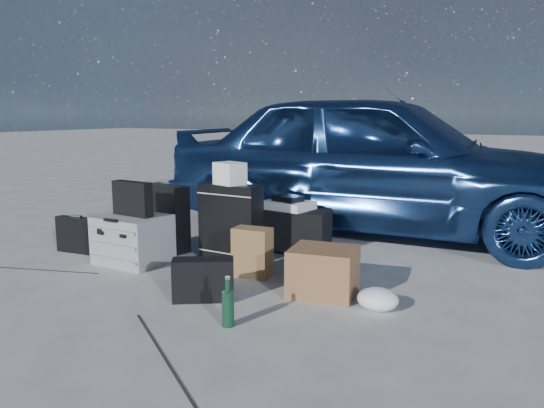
{
  "coord_description": "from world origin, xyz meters",
  "views": [
    {
      "loc": [
        2.55,
        -3.13,
        1.28
      ],
      "look_at": [
        0.34,
        0.85,
        0.49
      ],
      "focal_mm": 35.0,
      "sensor_mm": 36.0,
      "label": 1
    }
  ],
  "objects_px": {
    "car": "(378,161)",
    "suitcase_right": "(231,222)",
    "duffel_bag": "(287,230)",
    "cardboard_box": "(323,272)",
    "green_bottle": "(228,303)",
    "briefcase": "(77,235)",
    "suitcase_left": "(168,218)",
    "pelican_case": "(133,239)"
  },
  "relations": [
    {
      "from": "car",
      "to": "suitcase_right",
      "type": "xyz_separation_m",
      "value": [
        -0.76,
        -1.7,
        -0.43
      ]
    },
    {
      "from": "duffel_bag",
      "to": "cardboard_box",
      "type": "height_order",
      "value": "duffel_bag"
    },
    {
      "from": "duffel_bag",
      "to": "green_bottle",
      "type": "distance_m",
      "value": 1.86
    },
    {
      "from": "briefcase",
      "to": "suitcase_right",
      "type": "xyz_separation_m",
      "value": [
        1.36,
        0.49,
        0.17
      ]
    },
    {
      "from": "suitcase_left",
      "to": "briefcase",
      "type": "bearing_deg",
      "value": -128.82
    },
    {
      "from": "suitcase_right",
      "to": "green_bottle",
      "type": "bearing_deg",
      "value": -55.81
    },
    {
      "from": "pelican_case",
      "to": "green_bottle",
      "type": "xyz_separation_m",
      "value": [
        1.49,
        -0.76,
        -0.06
      ]
    },
    {
      "from": "pelican_case",
      "to": "suitcase_right",
      "type": "xyz_separation_m",
      "value": [
        0.68,
        0.49,
        0.13
      ]
    },
    {
      "from": "car",
      "to": "duffel_bag",
      "type": "xyz_separation_m",
      "value": [
        -0.48,
        -1.16,
        -0.57
      ]
    },
    {
      "from": "suitcase_right",
      "to": "duffel_bag",
      "type": "distance_m",
      "value": 0.62
    },
    {
      "from": "suitcase_left",
      "to": "green_bottle",
      "type": "relative_size",
      "value": 2.07
    },
    {
      "from": "briefcase",
      "to": "green_bottle",
      "type": "bearing_deg",
      "value": -25.34
    },
    {
      "from": "car",
      "to": "suitcase_right",
      "type": "relative_size",
      "value": 6.7
    },
    {
      "from": "suitcase_left",
      "to": "duffel_bag",
      "type": "bearing_deg",
      "value": 42.57
    },
    {
      "from": "car",
      "to": "duffel_bag",
      "type": "height_order",
      "value": "car"
    },
    {
      "from": "briefcase",
      "to": "cardboard_box",
      "type": "relative_size",
      "value": 0.94
    },
    {
      "from": "cardboard_box",
      "to": "green_bottle",
      "type": "height_order",
      "value": "cardboard_box"
    },
    {
      "from": "suitcase_right",
      "to": "cardboard_box",
      "type": "distance_m",
      "value": 1.18
    },
    {
      "from": "briefcase",
      "to": "cardboard_box",
      "type": "bearing_deg",
      "value": -5.08
    },
    {
      "from": "car",
      "to": "briefcase",
      "type": "xyz_separation_m",
      "value": [
        -2.13,
        -2.19,
        -0.6
      ]
    },
    {
      "from": "suitcase_right",
      "to": "pelican_case",
      "type": "bearing_deg",
      "value": -142.94
    },
    {
      "from": "pelican_case",
      "to": "suitcase_left",
      "type": "bearing_deg",
      "value": 93.8
    },
    {
      "from": "car",
      "to": "briefcase",
      "type": "distance_m",
      "value": 3.11
    },
    {
      "from": "duffel_bag",
      "to": "cardboard_box",
      "type": "bearing_deg",
      "value": -57.86
    },
    {
      "from": "green_bottle",
      "to": "duffel_bag",
      "type": "bearing_deg",
      "value": 106.37
    },
    {
      "from": "briefcase",
      "to": "duffel_bag",
      "type": "bearing_deg",
      "value": 25.73
    },
    {
      "from": "duffel_bag",
      "to": "cardboard_box",
      "type": "distance_m",
      "value": 1.26
    },
    {
      "from": "pelican_case",
      "to": "duffel_bag",
      "type": "height_order",
      "value": "pelican_case"
    },
    {
      "from": "briefcase",
      "to": "green_bottle",
      "type": "height_order",
      "value": "briefcase"
    },
    {
      "from": "car",
      "to": "cardboard_box",
      "type": "height_order",
      "value": "car"
    },
    {
      "from": "pelican_case",
      "to": "briefcase",
      "type": "relative_size",
      "value": 1.32
    },
    {
      "from": "duffel_bag",
      "to": "suitcase_right",
      "type": "bearing_deg",
      "value": -125.06
    },
    {
      "from": "green_bottle",
      "to": "suitcase_left",
      "type": "bearing_deg",
      "value": 140.48
    },
    {
      "from": "duffel_bag",
      "to": "green_bottle",
      "type": "xyz_separation_m",
      "value": [
        0.52,
        -1.78,
        -0.05
      ]
    },
    {
      "from": "duffel_bag",
      "to": "briefcase",
      "type": "bearing_deg",
      "value": -155.1
    },
    {
      "from": "suitcase_right",
      "to": "duffel_bag",
      "type": "relative_size",
      "value": 0.86
    },
    {
      "from": "cardboard_box",
      "to": "briefcase",
      "type": "bearing_deg",
      "value": -178.9
    },
    {
      "from": "briefcase",
      "to": "suitcase_right",
      "type": "relative_size",
      "value": 0.64
    },
    {
      "from": "suitcase_left",
      "to": "duffel_bag",
      "type": "relative_size",
      "value": 0.79
    },
    {
      "from": "briefcase",
      "to": "green_bottle",
      "type": "xyz_separation_m",
      "value": [
        2.17,
        -0.75,
        -0.02
      ]
    },
    {
      "from": "car",
      "to": "cardboard_box",
      "type": "xyz_separation_m",
      "value": [
        0.32,
        -2.14,
        -0.59
      ]
    },
    {
      "from": "suitcase_left",
      "to": "suitcase_right",
      "type": "xyz_separation_m",
      "value": [
        0.71,
        0.0,
        0.03
      ]
    }
  ]
}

